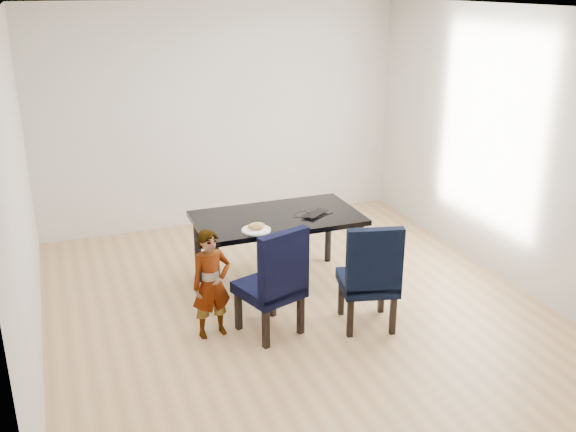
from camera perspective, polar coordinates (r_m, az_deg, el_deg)
name	(u,v)px	position (r m, az deg, el deg)	size (l,w,h in m)	color
floor	(295,308)	(6.12, 0.67, -8.14)	(4.50, 5.00, 0.01)	tan
ceiling	(297,7)	(5.39, 0.79, 18.12)	(4.50, 5.00, 0.01)	white
wall_back	(221,116)	(7.93, -5.97, 8.82)	(4.50, 0.01, 2.70)	silver
wall_front	(468,293)	(3.55, 15.74, -6.57)	(4.50, 0.01, 2.70)	white
wall_left	(19,199)	(5.26, -22.83, 1.41)	(0.01, 5.00, 2.70)	white
wall_right	(508,147)	(6.74, 18.98, 5.79)	(0.01, 5.00, 2.70)	silver
dining_table	(277,251)	(6.38, -0.95, -3.13)	(1.60, 0.90, 0.75)	black
chair_left	(269,280)	(5.51, -1.70, -5.68)	(0.48, 0.50, 1.00)	black
chair_right	(368,273)	(5.66, 7.11, -5.09)	(0.48, 0.50, 0.99)	black
child	(211,284)	(5.50, -6.83, -6.03)	(0.35, 0.23, 0.97)	red
plate	(256,230)	(5.87, -2.84, -1.26)	(0.27, 0.27, 0.01)	white
sandwich	(256,226)	(5.85, -2.84, -0.89)	(0.17, 0.08, 0.07)	#BB8B42
laptop	(312,213)	(6.28, 2.17, 0.28)	(0.30, 0.19, 0.02)	black
cable_tangle	(308,218)	(6.16, 1.81, -0.22)	(0.14, 0.14, 0.01)	black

